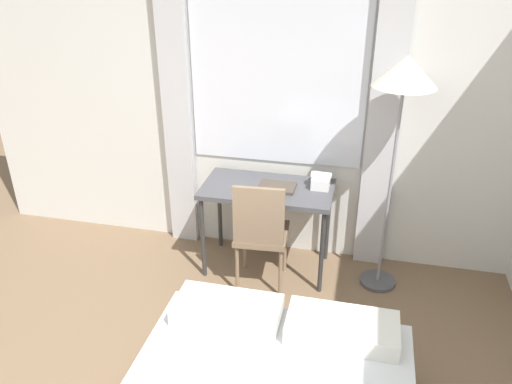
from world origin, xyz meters
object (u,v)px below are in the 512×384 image
telephone (321,181)px  book (277,187)px  standing_lamp (403,88)px  desk_chair (261,230)px  desk (267,195)px

telephone → book: bearing=-161.8°
standing_lamp → book: 1.20m
desk_chair → standing_lamp: standing_lamp is taller
desk → telephone: bearing=14.0°
desk_chair → standing_lamp: (0.93, 0.26, 1.08)m
standing_lamp → book: standing_lamp is taller
telephone → book: (-0.33, -0.11, -0.04)m
desk_chair → book: size_ratio=3.21×
book → telephone: bearing=18.2°
standing_lamp → telephone: standing_lamp is taller
desk → book: 0.12m
desk → desk_chair: bearing=-88.3°
telephone → book: 0.35m
standing_lamp → telephone: size_ratio=9.75×
desk_chair → book: 0.37m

